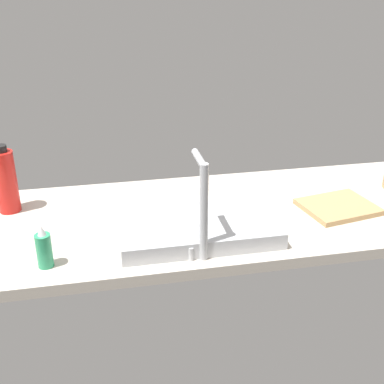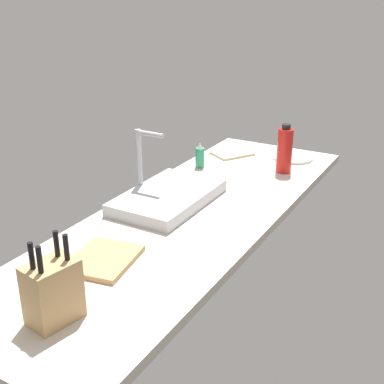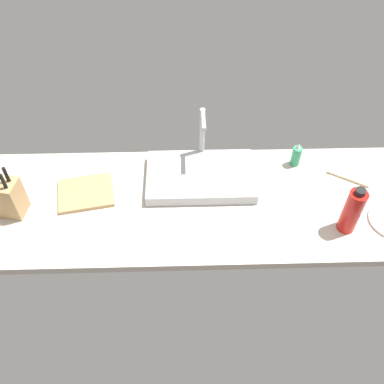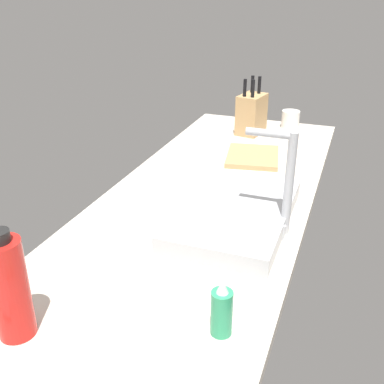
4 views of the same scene
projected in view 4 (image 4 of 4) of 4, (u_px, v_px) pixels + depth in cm
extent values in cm
cube|color=beige|center=(198.00, 214.00, 138.61)|extent=(198.90, 63.66, 3.50)
cube|color=#B7BABF|center=(235.00, 214.00, 129.53)|extent=(47.59, 29.37, 5.04)
cylinder|color=#B7BABF|center=(289.00, 185.00, 118.98)|extent=(2.40, 2.40, 28.62)
cylinder|color=#B7BABF|center=(270.00, 133.00, 115.16)|extent=(2.00, 12.06, 2.00)
cylinder|color=#B7BABF|center=(282.00, 232.00, 121.31)|extent=(1.60, 1.60, 4.00)
cube|color=tan|center=(251.00, 114.00, 199.87)|extent=(15.15, 11.79, 17.15)
cylinder|color=black|center=(252.00, 84.00, 198.47)|extent=(1.64, 1.64, 7.30)
cylinder|color=black|center=(259.00, 85.00, 197.09)|extent=(1.64, 1.64, 7.30)
cylinder|color=black|center=(245.00, 88.00, 192.11)|extent=(1.64, 1.64, 7.30)
cylinder|color=black|center=(253.00, 89.00, 190.79)|extent=(1.64, 1.64, 7.30)
cube|color=tan|center=(253.00, 157.00, 174.87)|extent=(26.44, 23.07, 1.80)
cylinder|color=#2D9966|center=(222.00, 313.00, 88.13)|extent=(4.30, 4.30, 9.72)
cone|color=silver|center=(223.00, 286.00, 85.44)|extent=(2.37, 2.37, 2.80)
cylinder|color=red|center=(10.00, 290.00, 85.70)|extent=(7.17, 7.17, 20.88)
cylinder|color=silver|center=(290.00, 120.00, 208.72)|extent=(8.07, 8.07, 8.01)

